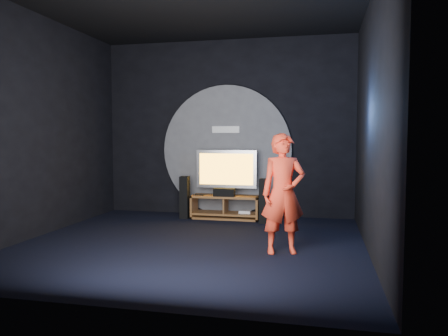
{
  "coord_description": "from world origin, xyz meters",
  "views": [
    {
      "loc": [
        1.85,
        -6.09,
        1.56
      ],
      "look_at": [
        0.26,
        1.05,
        1.05
      ],
      "focal_mm": 35.0,
      "sensor_mm": 36.0,
      "label": 1
    }
  ],
  "objects_px": {
    "media_console": "(226,209)",
    "tv": "(226,171)",
    "tower_speaker_right": "(264,201)",
    "player": "(283,194)",
    "tower_speaker_left": "(185,197)",
    "subwoofer": "(270,211)"
  },
  "relations": [
    {
      "from": "tower_speaker_left",
      "to": "tower_speaker_right",
      "type": "bearing_deg",
      "value": -5.97
    },
    {
      "from": "media_console",
      "to": "tower_speaker_left",
      "type": "relative_size",
      "value": 1.6
    },
    {
      "from": "media_console",
      "to": "player",
      "type": "height_order",
      "value": "player"
    },
    {
      "from": "media_console",
      "to": "player",
      "type": "bearing_deg",
      "value": -60.62
    },
    {
      "from": "tower_speaker_right",
      "to": "player",
      "type": "relative_size",
      "value": 0.5
    },
    {
      "from": "media_console",
      "to": "player",
      "type": "distance_m",
      "value": 2.69
    },
    {
      "from": "tower_speaker_left",
      "to": "subwoofer",
      "type": "relative_size",
      "value": 2.62
    },
    {
      "from": "tv",
      "to": "subwoofer",
      "type": "distance_m",
      "value": 1.15
    },
    {
      "from": "tower_speaker_right",
      "to": "subwoofer",
      "type": "height_order",
      "value": "tower_speaker_right"
    },
    {
      "from": "tv",
      "to": "media_console",
      "type": "bearing_deg",
      "value": -83.67
    },
    {
      "from": "subwoofer",
      "to": "tower_speaker_right",
      "type": "bearing_deg",
      "value": -99.9
    },
    {
      "from": "tower_speaker_left",
      "to": "player",
      "type": "bearing_deg",
      "value": -45.93
    },
    {
      "from": "tower_speaker_right",
      "to": "player",
      "type": "xyz_separation_m",
      "value": [
        0.51,
        -1.98,
        0.4
      ]
    },
    {
      "from": "tower_speaker_left",
      "to": "tv",
      "type": "bearing_deg",
      "value": 14.95
    },
    {
      "from": "subwoofer",
      "to": "tower_speaker_left",
      "type": "bearing_deg",
      "value": -171.69
    },
    {
      "from": "media_console",
      "to": "subwoofer",
      "type": "xyz_separation_m",
      "value": [
        0.84,
        0.1,
        -0.04
      ]
    },
    {
      "from": "tower_speaker_right",
      "to": "tower_speaker_left",
      "type": "bearing_deg",
      "value": 174.03
    },
    {
      "from": "tower_speaker_right",
      "to": "player",
      "type": "bearing_deg",
      "value": -75.48
    },
    {
      "from": "media_console",
      "to": "tv",
      "type": "relative_size",
      "value": 1.11
    },
    {
      "from": "tower_speaker_right",
      "to": "subwoofer",
      "type": "xyz_separation_m",
      "value": [
        0.07,
        0.4,
        -0.25
      ]
    },
    {
      "from": "tower_speaker_left",
      "to": "media_console",
      "type": "bearing_deg",
      "value": 10.15
    },
    {
      "from": "tower_speaker_left",
      "to": "subwoofer",
      "type": "bearing_deg",
      "value": 8.31
    }
  ]
}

